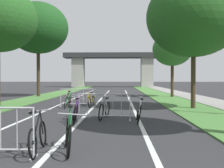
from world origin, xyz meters
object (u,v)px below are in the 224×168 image
Objects in this scene: crowd_barrier_second at (104,107)px; bicycle_red_1 at (69,100)px; bicycle_white_8 at (139,112)px; bicycle_green_10 at (68,135)px; bicycle_black_2 at (38,136)px; crowd_barrier_third at (78,98)px; bicycle_green_0 at (68,101)px; tree_right_oak_near at (172,49)px; bicycle_silver_9 at (105,110)px; bicycle_purple_4 at (76,112)px; tree_left_maple_mid at (38,28)px; tree_right_oak_mid at (194,17)px; bicycle_blue_7 at (76,110)px; bicycle_yellow_5 at (92,101)px.

crowd_barrier_second is 1.25× the size of bicycle_red_1.
crowd_barrier_second is 1.20× the size of bicycle_white_8.
crowd_barrier_second is at bearing -109.68° from bicycle_green_10.
bicycle_white_8 is 4.51m from bicycle_green_10.
bicycle_black_2 is 1.00× the size of bicycle_green_10.
bicycle_green_0 is at bearing -129.09° from crowd_barrier_third.
bicycle_white_8 is (-3.87, -13.71, -3.83)m from tree_right_oak_near.
bicycle_green_10 is (1.32, -9.61, -0.13)m from crowd_barrier_third.
bicycle_red_1 is 5.79m from bicycle_silver_9.
bicycle_purple_4 is 1.40m from bicycle_silver_9.
bicycle_red_1 is (4.32, -7.93, -5.83)m from tree_left_maple_mid.
tree_right_oak_mid is 7.44m from bicycle_silver_9.
crowd_barrier_second reaches higher than bicycle_black_2.
bicycle_purple_4 is 1.04m from bicycle_blue_7.
crowd_barrier_second reaches higher than bicycle_yellow_5.
tree_right_oak_mid is 4.31× the size of bicycle_green_10.
tree_left_maple_mid reaches higher than bicycle_yellow_5.
bicycle_green_10 is at bearing 100.70° from bicycle_yellow_5.
bicycle_purple_4 is at bearing -174.51° from bicycle_white_8.
bicycle_green_10 is at bearing 1.78° from bicycle_black_2.
bicycle_green_0 is at bearing -63.77° from tree_left_maple_mid.
bicycle_silver_9 is at bearing -60.60° from bicycle_green_0.
bicycle_white_8 is (2.34, 0.15, 0.01)m from bicycle_purple_4.
tree_right_oak_mid is at bearing -130.05° from bicycle_silver_9.
bicycle_silver_9 reaches higher than bicycle_yellow_5.
bicycle_silver_9 is at bearing -140.78° from tree_right_oak_mid.
bicycle_white_8 reaches higher than bicycle_green_0.
bicycle_green_10 is at bearing -96.61° from crowd_barrier_second.
bicycle_green_0 is 1.15m from bicycle_red_1.
tree_right_oak_mid is at bearing -133.45° from bicycle_green_10.
bicycle_green_0 reaches higher than bicycle_red_1.
bicycle_silver_9 reaches higher than bicycle_blue_7.
bicycle_purple_4 is 1.02× the size of bicycle_silver_9.
bicycle_yellow_5 is at bearing 9.86° from bicycle_green_0.
bicycle_white_8 is at bearing -125.41° from tree_right_oak_mid.
tree_right_oak_mid reaches higher than bicycle_green_10.
tree_right_oak_mid is 4.06× the size of bicycle_white_8.
tree_right_oak_near reaches higher than bicycle_purple_4.
bicycle_green_10 is at bearing -107.78° from tree_right_oak_near.
bicycle_red_1 is 1.71m from bicycle_yellow_5.
bicycle_green_10 is at bearing -70.98° from tree_left_maple_mid.
bicycle_red_1 is 0.96× the size of bicycle_purple_4.
bicycle_black_2 is 4.88m from bicycle_white_8.
bicycle_green_0 is 1.32m from bicycle_yellow_5.
crowd_barrier_second is at bearing 109.72° from bicycle_yellow_5.
bicycle_green_0 is 1.00× the size of bicycle_red_1.
bicycle_blue_7 is at bearing -74.13° from bicycle_green_0.
tree_right_oak_mid reaches higher than bicycle_yellow_5.
tree_right_oak_mid is 4.13× the size of bicycle_silver_9.
crowd_barrier_third is 1.19× the size of bicycle_white_8.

